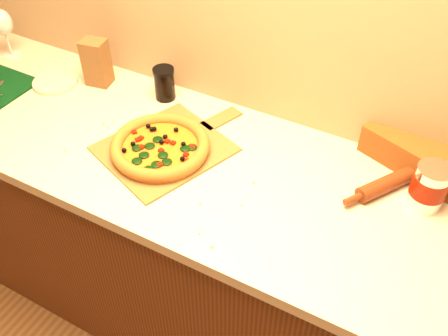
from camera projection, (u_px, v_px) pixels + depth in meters
cabinet at (228, 263)px, 1.86m from camera, size 2.80×0.65×0.86m
countertop at (229, 176)px, 1.55m from camera, size 2.84×0.68×0.04m
pizza_peel at (168, 147)px, 1.62m from camera, size 0.45×0.54×0.01m
pizza at (160, 146)px, 1.58m from camera, size 0.32×0.32×0.05m
bottle_cap at (133, 146)px, 1.62m from camera, size 0.03×0.03×0.01m
rolling_pin at (392, 182)px, 1.47m from camera, size 0.21×0.31×0.05m
coffee_canister at (429, 186)px, 1.39m from camera, size 0.10×0.10×0.14m
bread_bag at (419, 158)px, 1.51m from camera, size 0.37×0.23×0.10m
wine_glass at (2, 24)px, 1.96m from camera, size 0.08×0.08×0.20m
paper_bag at (97, 62)px, 1.84m from camera, size 0.10×0.09×0.18m
dark_jar at (164, 83)px, 1.79m from camera, size 0.08×0.08×0.12m
side_plate at (55, 83)px, 1.89m from camera, size 0.19×0.19×0.02m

